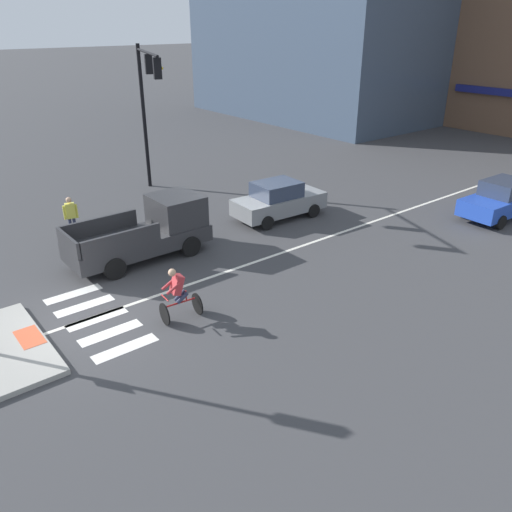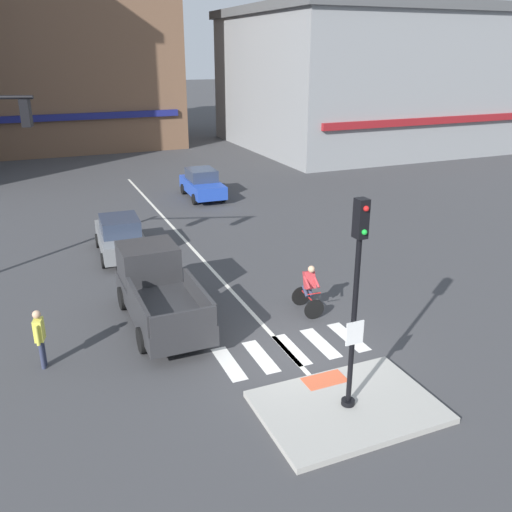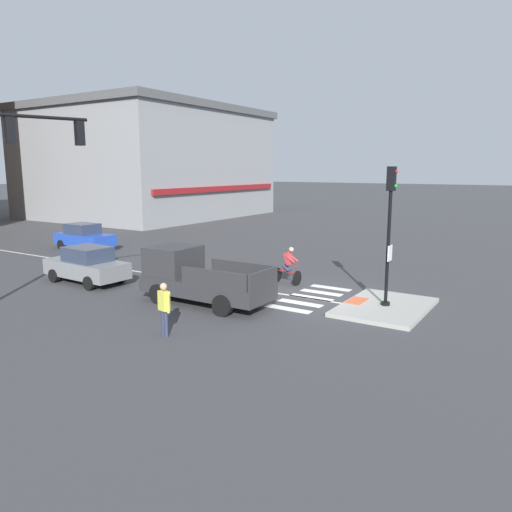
# 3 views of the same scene
# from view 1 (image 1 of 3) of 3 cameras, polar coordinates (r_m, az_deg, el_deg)

# --- Properties ---
(ground_plane) EXTENTS (300.00, 300.00, 0.00)m
(ground_plane) POSITION_cam_1_polar(r_m,az_deg,el_deg) (15.79, -17.99, -6.91)
(ground_plane) COLOR #3D3D3F
(tactile_pad_front) EXTENTS (1.10, 0.60, 0.01)m
(tactile_pad_front) POSITION_cam_1_polar(r_m,az_deg,el_deg) (15.36, -23.80, -8.21)
(tactile_pad_front) COLOR #DB5B38
(tactile_pad_front) RESTS_ON traffic_island
(crosswalk_stripe_a) EXTENTS (0.44, 1.80, 0.01)m
(crosswalk_stripe_a) POSITION_cam_1_polar(r_m,az_deg,el_deg) (17.42, -19.59, -3.99)
(crosswalk_stripe_a) COLOR silver
(crosswalk_stripe_a) RESTS_ON ground
(crosswalk_stripe_b) EXTENTS (0.44, 1.80, 0.01)m
(crosswalk_stripe_b) POSITION_cam_1_polar(r_m,az_deg,el_deg) (16.63, -18.45, -5.26)
(crosswalk_stripe_b) COLOR silver
(crosswalk_stripe_b) RESTS_ON ground
(crosswalk_stripe_c) EXTENTS (0.44, 1.80, 0.01)m
(crosswalk_stripe_c) POSITION_cam_1_polar(r_m,az_deg,el_deg) (15.85, -17.20, -6.65)
(crosswalk_stripe_c) COLOR silver
(crosswalk_stripe_c) RESTS_ON ground
(crosswalk_stripe_d) EXTENTS (0.44, 1.80, 0.01)m
(crosswalk_stripe_d) POSITION_cam_1_polar(r_m,az_deg,el_deg) (15.08, -15.81, -8.18)
(crosswalk_stripe_d) COLOR silver
(crosswalk_stripe_d) RESTS_ON ground
(crosswalk_stripe_e) EXTENTS (0.44, 1.80, 0.01)m
(crosswalk_stripe_e) POSITION_cam_1_polar(r_m,az_deg,el_deg) (14.34, -14.27, -9.86)
(crosswalk_stripe_e) COLOR silver
(crosswalk_stripe_e) RESTS_ON ground
(lane_centre_line) EXTENTS (0.14, 28.00, 0.01)m
(lane_centre_line) POSITION_cam_1_polar(r_m,az_deg,el_deg) (20.86, 8.01, 2.11)
(lane_centre_line) COLOR silver
(lane_centre_line) RESTS_ON ground
(traffic_light_mast) EXTENTS (5.17, 1.91, 6.91)m
(traffic_light_mast) POSITION_cam_1_polar(r_m,az_deg,el_deg) (25.11, -11.99, 17.08)
(traffic_light_mast) COLOR black
(traffic_light_mast) RESTS_ON ground
(car_grey_westbound_far) EXTENTS (2.00, 4.18, 1.64)m
(car_grey_westbound_far) POSITION_cam_1_polar(r_m,az_deg,el_deg) (22.44, 2.51, 6.19)
(car_grey_westbound_far) COLOR slate
(car_grey_westbound_far) RESTS_ON ground
(car_blue_eastbound_distant) EXTENTS (1.94, 4.15, 1.64)m
(car_blue_eastbound_distant) POSITION_cam_1_polar(r_m,az_deg,el_deg) (24.95, 25.55, 5.69)
(car_blue_eastbound_distant) COLOR #2347B7
(car_blue_eastbound_distant) RESTS_ON ground
(pickup_truck_charcoal_westbound_near) EXTENTS (2.08, 5.11, 2.08)m
(pickup_truck_charcoal_westbound_near) POSITION_cam_1_polar(r_m,az_deg,el_deg) (19.07, -11.63, 2.77)
(pickup_truck_charcoal_westbound_near) COLOR #2D2D30
(pickup_truck_charcoal_westbound_near) RESTS_ON ground
(cyclist) EXTENTS (0.75, 1.14, 1.68)m
(cyclist) POSITION_cam_1_polar(r_m,az_deg,el_deg) (14.85, -8.63, -4.10)
(cyclist) COLOR black
(cyclist) RESTS_ON ground
(pedestrian_at_curb_left) EXTENTS (0.30, 0.54, 1.67)m
(pedestrian_at_curb_left) POSITION_cam_1_polar(r_m,az_deg,el_deg) (21.57, -19.83, 4.40)
(pedestrian_at_curb_left) COLOR #2D334C
(pedestrian_at_curb_left) RESTS_ON ground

